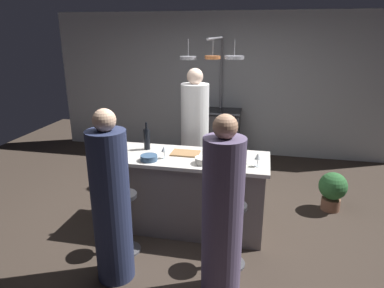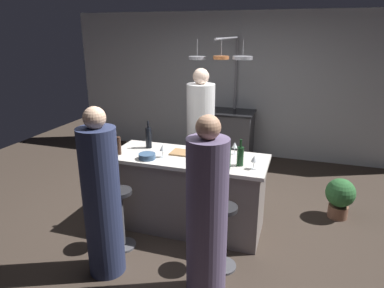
% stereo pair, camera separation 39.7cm
% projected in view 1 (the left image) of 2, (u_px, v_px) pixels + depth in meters
% --- Properties ---
extents(ground_plane, '(9.00, 9.00, 0.00)m').
position_uv_depth(ground_plane, '(189.00, 226.00, 4.15)').
color(ground_plane, '#382D26').
extents(back_wall, '(6.40, 0.16, 2.60)m').
position_uv_depth(back_wall, '(222.00, 85.00, 6.39)').
color(back_wall, '#B2B7BC').
rests_on(back_wall, ground_plane).
extents(kitchen_island, '(1.80, 0.72, 0.90)m').
position_uv_depth(kitchen_island, '(189.00, 192.00, 4.00)').
color(kitchen_island, slate).
rests_on(kitchen_island, ground_plane).
extents(stove_range, '(0.80, 0.64, 0.89)m').
position_uv_depth(stove_range, '(218.00, 134.00, 6.28)').
color(stove_range, '#47474C').
rests_on(stove_range, ground_plane).
extents(chef, '(0.38, 0.38, 1.80)m').
position_uv_depth(chef, '(195.00, 139.00, 4.73)').
color(chef, white).
rests_on(chef, ground_plane).
extents(bar_stool_left, '(0.28, 0.28, 0.68)m').
position_uv_depth(bar_stool_left, '(126.00, 220.00, 3.56)').
color(bar_stool_left, '#4C4C51').
rests_on(bar_stool_left, ground_plane).
extents(guest_left, '(0.35, 0.35, 1.65)m').
position_uv_depth(guest_left, '(111.00, 205.00, 3.07)').
color(guest_left, '#262D4C').
rests_on(guest_left, ground_plane).
extents(bar_stool_right, '(0.28, 0.28, 0.68)m').
position_uv_depth(bar_stool_right, '(232.00, 232.00, 3.34)').
color(bar_stool_right, '#4C4C51').
rests_on(bar_stool_right, ground_plane).
extents(guest_right, '(0.35, 0.35, 1.65)m').
position_uv_depth(guest_right, '(222.00, 217.00, 2.86)').
color(guest_right, '#594C6B').
rests_on(guest_right, ground_plane).
extents(overhead_pot_rack, '(0.91, 1.57, 2.17)m').
position_uv_depth(overhead_pot_rack, '(216.00, 69.00, 5.27)').
color(overhead_pot_rack, gray).
rests_on(overhead_pot_rack, ground_plane).
extents(potted_plant, '(0.36, 0.36, 0.52)m').
position_uv_depth(potted_plant, '(333.00, 189.00, 4.44)').
color(potted_plant, brown).
rests_on(potted_plant, ground_plane).
extents(cutting_board, '(0.32, 0.22, 0.02)m').
position_uv_depth(cutting_board, '(185.00, 153.00, 3.94)').
color(cutting_board, '#997047').
rests_on(cutting_board, kitchen_island).
extents(pepper_mill, '(0.05, 0.05, 0.21)m').
position_uv_depth(pepper_mill, '(118.00, 148.00, 3.81)').
color(pepper_mill, '#382319').
rests_on(pepper_mill, kitchen_island).
extents(wine_bottle_dark, '(0.07, 0.07, 0.33)m').
position_uv_depth(wine_bottle_dark, '(147.00, 139.00, 4.06)').
color(wine_bottle_dark, black).
rests_on(wine_bottle_dark, kitchen_island).
extents(wine_bottle_green, '(0.07, 0.07, 0.31)m').
position_uv_depth(wine_bottle_green, '(232.00, 156.00, 3.53)').
color(wine_bottle_green, '#193D23').
rests_on(wine_bottle_green, kitchen_island).
extents(wine_bottle_red, '(0.07, 0.07, 0.29)m').
position_uv_depth(wine_bottle_red, '(243.00, 154.00, 3.62)').
color(wine_bottle_red, '#143319').
rests_on(wine_bottle_red, kitchen_island).
extents(wine_glass_near_right_guest, '(0.07, 0.07, 0.15)m').
position_uv_depth(wine_glass_near_right_guest, '(235.00, 144.00, 3.95)').
color(wine_glass_near_right_guest, silver).
rests_on(wine_glass_near_right_guest, kitchen_island).
extents(wine_glass_near_left_guest, '(0.07, 0.07, 0.15)m').
position_uv_depth(wine_glass_near_left_guest, '(258.00, 157.00, 3.55)').
color(wine_glass_near_left_guest, silver).
rests_on(wine_glass_near_left_guest, kitchen_island).
extents(wine_glass_by_chef, '(0.07, 0.07, 0.15)m').
position_uv_depth(wine_glass_by_chef, '(164.00, 149.00, 3.78)').
color(wine_glass_by_chef, silver).
rests_on(wine_glass_by_chef, kitchen_island).
extents(mixing_bowl_blue, '(0.19, 0.19, 0.06)m').
position_uv_depth(mixing_bowl_blue, '(149.00, 158.00, 3.73)').
color(mixing_bowl_blue, '#334C6B').
rests_on(mixing_bowl_blue, kitchen_island).
extents(mixing_bowl_ceramic, '(0.18, 0.18, 0.07)m').
position_uv_depth(mixing_bowl_ceramic, '(203.00, 160.00, 3.64)').
color(mixing_bowl_ceramic, silver).
rests_on(mixing_bowl_ceramic, kitchen_island).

